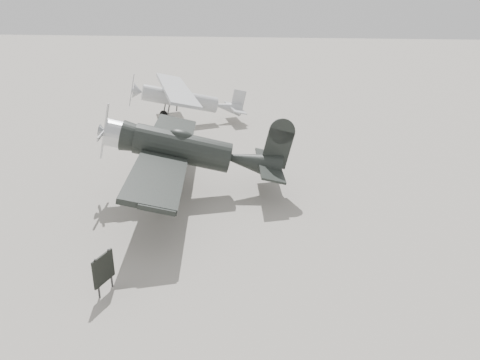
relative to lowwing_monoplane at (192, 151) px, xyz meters
name	(u,v)px	position (x,y,z in m)	size (l,w,h in m)	color
ground	(194,219)	(0.60, -2.59, -1.88)	(160.00, 160.00, 0.00)	gray
lowwing_monoplane	(192,151)	(0.00, 0.00, 0.00)	(7.95, 11.07, 3.55)	black
highwing_monoplane	(185,96)	(-2.93, 11.16, -0.04)	(7.45, 10.24, 2.94)	#A3A6A9
sign_board	(103,270)	(-0.92, -7.48, -1.13)	(0.29, 0.85, 1.25)	#333333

